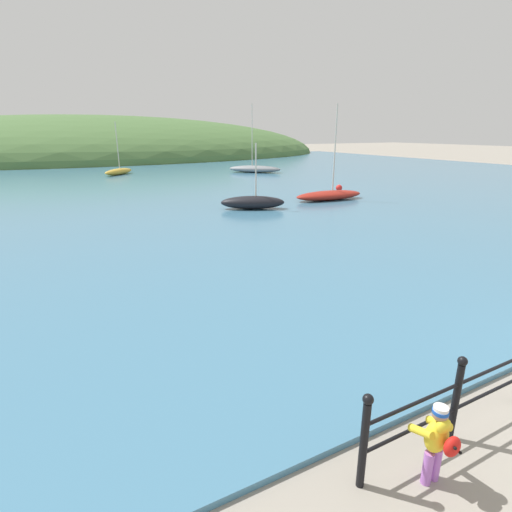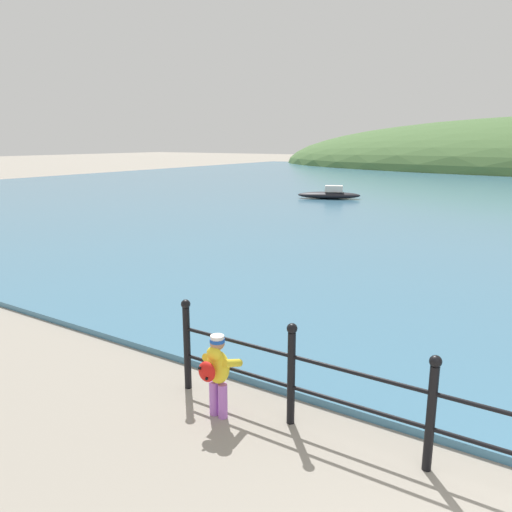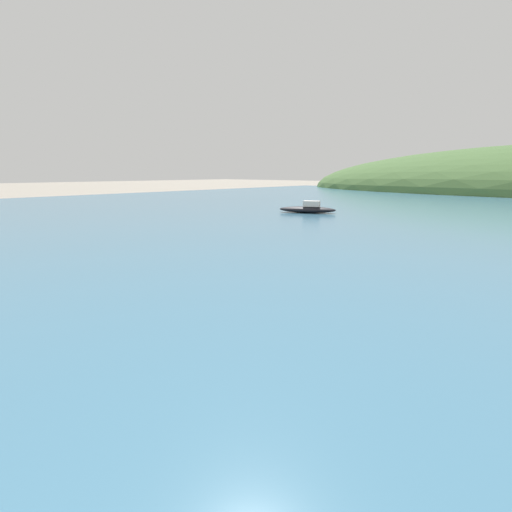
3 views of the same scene
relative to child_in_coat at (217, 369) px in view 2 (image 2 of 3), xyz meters
The scene contains 2 objects.
child_in_coat is the anchor object (origin of this frame).
boat_white_sailboat 21.97m from the child_in_coat, 111.51° to the left, with size 3.45×2.28×0.70m.
Camera 2 is at (-0.79, -3.02, 3.16)m, focal length 35.00 mm.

